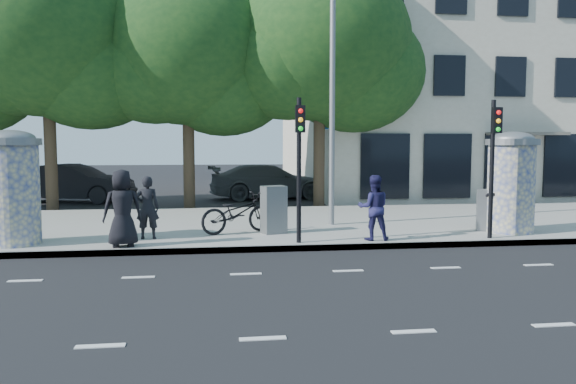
{
  "coord_description": "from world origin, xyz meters",
  "views": [
    {
      "loc": [
        -2.61,
        -9.13,
        2.47
      ],
      "look_at": [
        -0.91,
        3.5,
        1.39
      ],
      "focal_mm": 35.0,
      "sensor_mm": 36.0,
      "label": 1
    }
  ],
  "objects": [
    {
      "name": "ground",
      "position": [
        0.0,
        0.0,
        0.0
      ],
      "size": [
        120.0,
        120.0,
        0.0
      ],
      "primitive_type": "plane",
      "color": "black",
      "rests_on": "ground"
    },
    {
      "name": "sidewalk",
      "position": [
        0.0,
        7.5,
        0.07
      ],
      "size": [
        40.0,
        8.0,
        0.15
      ],
      "primitive_type": "cube",
      "color": "gray",
      "rests_on": "ground"
    },
    {
      "name": "curb",
      "position": [
        0.0,
        3.55,
        0.07
      ],
      "size": [
        40.0,
        0.1,
        0.16
      ],
      "primitive_type": "cube",
      "color": "slate",
      "rests_on": "ground"
    },
    {
      "name": "lane_dash_near",
      "position": [
        0.0,
        -2.2,
        0.0
      ],
      "size": [
        32.0,
        0.12,
        0.01
      ],
      "primitive_type": "cube",
      "color": "silver",
      "rests_on": "ground"
    },
    {
      "name": "lane_dash_far",
      "position": [
        0.0,
        1.4,
        0.0
      ],
      "size": [
        32.0,
        0.12,
        0.01
      ],
      "primitive_type": "cube",
      "color": "silver",
      "rests_on": "ground"
    },
    {
      "name": "ad_column_left",
      "position": [
        -7.2,
        4.5,
        1.54
      ],
      "size": [
        1.36,
        1.36,
        2.65
      ],
      "color": "beige",
      "rests_on": "sidewalk"
    },
    {
      "name": "ad_column_right",
      "position": [
        5.2,
        4.7,
        1.54
      ],
      "size": [
        1.36,
        1.36,
        2.65
      ],
      "color": "beige",
      "rests_on": "sidewalk"
    },
    {
      "name": "traffic_pole_near",
      "position": [
        -0.6,
        3.79,
        2.23
      ],
      "size": [
        0.22,
        0.31,
        3.4
      ],
      "color": "black",
      "rests_on": "sidewalk"
    },
    {
      "name": "traffic_pole_far",
      "position": [
        4.2,
        3.79,
        2.23
      ],
      "size": [
        0.22,
        0.31,
        3.4
      ],
      "color": "black",
      "rests_on": "sidewalk"
    },
    {
      "name": "street_lamp",
      "position": [
        0.8,
        6.63,
        4.79
      ],
      "size": [
        0.25,
        0.93,
        8.0
      ],
      "color": "slate",
      "rests_on": "sidewalk"
    },
    {
      "name": "tree_mid_left",
      "position": [
        -8.5,
        12.5,
        6.5
      ],
      "size": [
        7.2,
        7.2,
        9.57
      ],
      "color": "#38281C",
      "rests_on": "ground"
    },
    {
      "name": "tree_near_left",
      "position": [
        -3.5,
        12.7,
        6.06
      ],
      "size": [
        6.8,
        6.8,
        8.97
      ],
      "color": "#38281C",
      "rests_on": "ground"
    },
    {
      "name": "tree_center",
      "position": [
        1.5,
        12.3,
        6.31
      ],
      "size": [
        7.0,
        7.0,
        9.3
      ],
      "color": "#38281C",
      "rests_on": "ground"
    },
    {
      "name": "building",
      "position": [
        12.0,
        19.99,
        5.99
      ],
      "size": [
        20.3,
        15.85,
        12.0
      ],
      "color": "#B3AA96",
      "rests_on": "ground"
    },
    {
      "name": "ped_a",
      "position": [
        -4.64,
        3.85,
        1.03
      ],
      "size": [
        0.98,
        0.77,
        1.76
      ],
      "primitive_type": "imported",
      "rotation": [
        0.0,
        0.0,
        3.41
      ],
      "color": "black",
      "rests_on": "sidewalk"
    },
    {
      "name": "ped_b",
      "position": [
        -4.2,
        4.86,
        0.93
      ],
      "size": [
        0.58,
        0.4,
        1.55
      ],
      "primitive_type": "imported",
      "rotation": [
        0.0,
        0.0,
        3.09
      ],
      "color": "black",
      "rests_on": "sidewalk"
    },
    {
      "name": "ped_c",
      "position": [
        1.25,
        3.96,
        0.94
      ],
      "size": [
        0.84,
        0.69,
        1.58
      ],
      "primitive_type": "imported",
      "rotation": [
        0.0,
        0.0,
        3.01
      ],
      "color": "#1E1C48",
      "rests_on": "sidewalk"
    },
    {
      "name": "ped_f",
      "position": [
        5.32,
        4.69,
        1.07
      ],
      "size": [
        1.81,
        1.13,
        1.83
      ],
      "primitive_type": "imported",
      "rotation": [
        0.0,
        0.0,
        3.47
      ],
      "color": "black",
      "rests_on": "sidewalk"
    },
    {
      "name": "bicycle",
      "position": [
        -1.98,
        5.48,
        0.68
      ],
      "size": [
        1.45,
        2.14,
        1.07
      ],
      "primitive_type": "imported",
      "rotation": [
        0.0,
        0.0,
        1.97
      ],
      "color": "black",
      "rests_on": "sidewalk"
    },
    {
      "name": "cabinet_left",
      "position": [
        -1.03,
        5.32,
        0.77
      ],
      "size": [
        0.7,
        0.6,
        1.24
      ],
      "primitive_type": "cube",
      "rotation": [
        0.0,
        0.0,
        0.32
      ],
      "color": "slate",
      "rests_on": "sidewalk"
    },
    {
      "name": "cabinet_right",
      "position": [
        4.7,
        4.99,
        0.71
      ],
      "size": [
        0.64,
        0.57,
        1.12
      ],
      "primitive_type": "cube",
      "rotation": [
        0.0,
        0.0,
        -0.41
      ],
      "color": "slate",
      "rests_on": "sidewalk"
    },
    {
      "name": "car_mid",
      "position": [
        -8.47,
        15.77,
        0.81
      ],
      "size": [
        2.86,
        5.21,
        1.63
      ],
      "primitive_type": "imported",
      "rotation": [
        0.0,
        0.0,
        1.33
      ],
      "color": "black",
      "rests_on": "ground"
    },
    {
      "name": "car_right",
      "position": [
        -0.06,
        16.2,
        0.78
      ],
      "size": [
        2.78,
        5.58,
        1.56
      ],
      "primitive_type": "imported",
      "rotation": [
        0.0,
        0.0,
        1.69
      ],
      "color": "#4C5053",
      "rests_on": "ground"
    }
  ]
}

